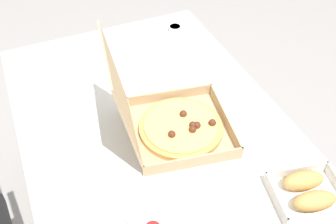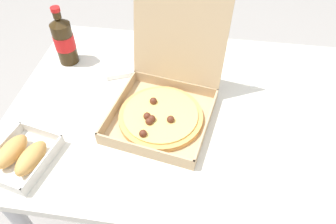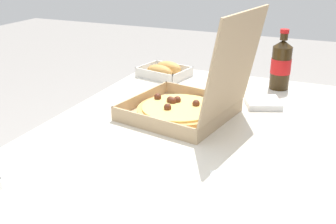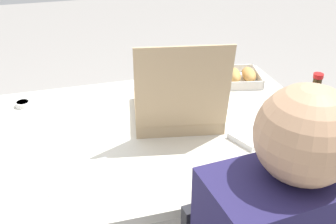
{
  "view_description": "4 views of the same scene",
  "coord_description": "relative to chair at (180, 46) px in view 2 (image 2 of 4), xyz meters",
  "views": [
    {
      "loc": [
        -0.83,
        0.3,
        1.6
      ],
      "look_at": [
        -0.04,
        -0.04,
        0.76
      ],
      "focal_mm": 40.64,
      "sensor_mm": 36.0,
      "label": 1
    },
    {
      "loc": [
        0.03,
        -0.72,
        1.47
      ],
      "look_at": [
        -0.06,
        -0.06,
        0.74
      ],
      "focal_mm": 33.88,
      "sensor_mm": 36.0,
      "label": 2
    },
    {
      "loc": [
        0.98,
        0.36,
        1.19
      ],
      "look_at": [
        -0.03,
        -0.08,
        0.73
      ],
      "focal_mm": 41.96,
      "sensor_mm": 36.0,
      "label": 3
    },
    {
      "loc": [
        0.29,
        1.18,
        1.44
      ],
      "look_at": [
        -0.06,
        -0.07,
        0.72
      ],
      "focal_mm": 42.93,
      "sensor_mm": 36.0,
      "label": 4
    }
  ],
  "objects": [
    {
      "name": "ground_plane",
      "position": [
        0.11,
        -0.66,
        -0.48
      ],
      "size": [
        10.0,
        10.0,
        0.0
      ],
      "primitive_type": "plane",
      "color": "gray"
    },
    {
      "name": "dining_table",
      "position": [
        0.11,
        -0.66,
        0.15
      ],
      "size": [
        1.19,
        0.84,
        0.71
      ],
      "color": "silver",
      "rests_on": "ground_plane"
    },
    {
      "name": "chair",
      "position": [
        0.0,
        0.0,
        0.0
      ],
      "size": [
        0.44,
        0.44,
        0.83
      ],
      "color": "#232328",
      "rests_on": "ground_plane"
    },
    {
      "name": "diner_person",
      "position": [
        -0.01,
        0.06,
        0.21
      ],
      "size": [
        0.38,
        0.43,
        1.15
      ],
      "color": "#333847",
      "rests_on": "ground_plane"
    },
    {
      "name": "pizza_box_open",
      "position": [
        0.03,
        -0.69,
        0.28
      ],
      "size": [
        0.36,
        0.41,
        0.34
      ],
      "color": "tan",
      "rests_on": "dining_table"
    },
    {
      "name": "bread_side_box",
      "position": [
        -0.34,
        -0.93,
        0.25
      ],
      "size": [
        0.19,
        0.22,
        0.06
      ],
      "color": "white",
      "rests_on": "dining_table"
    },
    {
      "name": "cola_bottle",
      "position": [
        -0.37,
        -0.47,
        0.32
      ],
      "size": [
        0.07,
        0.07,
        0.22
      ],
      "color": "#33230F",
      "rests_on": "dining_table"
    },
    {
      "name": "paper_menu",
      "position": [
        0.39,
        -0.42,
        0.23
      ],
      "size": [
        0.24,
        0.21,
        0.0
      ],
      "primitive_type": "cube",
      "rotation": [
        0.0,
        0.0,
        0.3
      ],
      "color": "white",
      "rests_on": "dining_table"
    },
    {
      "name": "napkin_pile",
      "position": [
        -0.17,
        -0.49,
        0.24
      ],
      "size": [
        0.14,
        0.14,
        0.02
      ],
      "primitive_type": "cube",
      "rotation": [
        0.0,
        0.0,
        0.39
      ],
      "color": "white",
      "rests_on": "dining_table"
    }
  ]
}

